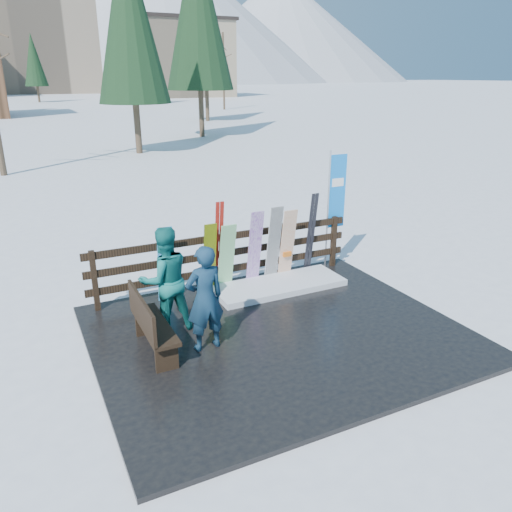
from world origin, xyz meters
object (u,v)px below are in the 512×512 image
bench (150,323)px  snowboard_5 (287,244)px  snowboard_2 (210,259)px  snowboard_1 (227,257)px  snowboard_3 (255,248)px  rental_flag (335,196)px  person_back (165,280)px  snowboard_0 (165,265)px  person_front (205,299)px  snowboard_4 (274,244)px

bench → snowboard_5: bearing=26.7°
snowboard_5 → snowboard_2: bearing=-180.0°
snowboard_1 → snowboard_2: (-0.36, 0.00, 0.03)m
bench → snowboard_3: 3.14m
snowboard_5 → rental_flag: 1.59m
person_back → bench: bearing=50.4°
snowboard_0 → snowboard_2: snowboard_0 is taller
snowboard_5 → person_front: (-2.56, -1.94, 0.09)m
snowboard_3 → person_front: 2.65m
snowboard_0 → snowboard_2: bearing=-0.0°
snowboard_5 → person_back: 3.13m
bench → rental_flag: size_ratio=0.58×
snowboard_4 → snowboard_3: bearing=-180.0°
snowboard_2 → snowboard_3: bearing=0.0°
snowboard_5 → person_front: size_ratio=0.90×
bench → person_back: size_ratio=0.82×
snowboard_3 → person_back: (-2.17, -1.09, 0.11)m
rental_flag → person_front: size_ratio=1.52×
snowboard_4 → snowboard_5: bearing=0.0°
person_front → person_back: bearing=-71.0°
snowboard_4 → person_front: person_front is taller
snowboard_1 → person_front: bearing=-121.3°
snowboard_3 → snowboard_4: bearing=0.0°
snowboard_4 → rental_flag: size_ratio=0.64×
bench → snowboard_2: snowboard_2 is taller
snowboard_2 → snowboard_4: 1.41m
snowboard_0 → snowboard_5: snowboard_5 is taller
snowboard_1 → snowboard_5: snowboard_5 is taller
snowboard_4 → person_back: person_back is taller
snowboard_4 → snowboard_2: bearing=-180.0°
rental_flag → snowboard_1: bearing=-174.3°
rental_flag → person_front: rental_flag is taller
snowboard_0 → snowboard_3: snowboard_3 is taller
bench → person_front: 0.92m
snowboard_5 → person_back: person_back is taller
snowboard_2 → snowboard_4: bearing=0.0°
bench → snowboard_2: 2.38m
snowboard_0 → person_back: (-0.31, -1.09, 0.15)m
bench → snowboard_5: snowboard_5 is taller
snowboard_3 → person_front: person_front is taller
person_front → snowboard_3: bearing=-137.3°
snowboard_4 → person_front: (-2.23, -1.94, 0.04)m
snowboard_3 → snowboard_4: snowboard_4 is taller
snowboard_0 → snowboard_5: (2.62, 0.00, 0.01)m
snowboard_2 → snowboard_1: bearing=-0.0°
snowboard_0 → person_back: 1.14m
snowboard_0 → rental_flag: size_ratio=0.59×
rental_flag → person_back: 4.52m
person_back → snowboard_0: bearing=-109.3°
snowboard_1 → person_front: 2.28m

